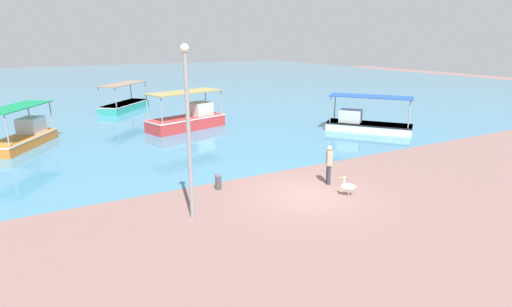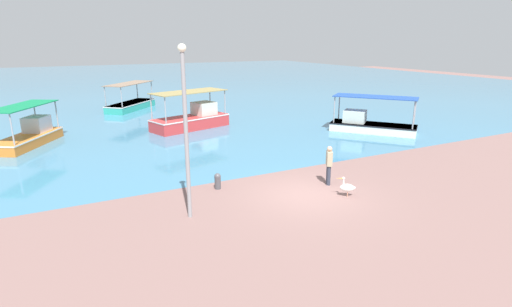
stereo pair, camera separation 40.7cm
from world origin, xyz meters
name	(u,v)px [view 1 (the left image)]	position (x,y,z in m)	size (l,w,h in m)	color
ground	(306,194)	(0.00, 0.00, 0.00)	(120.00, 120.00, 0.00)	#7C5B57
harbor_water	(108,83)	(0.00, 48.00, 0.00)	(110.00, 90.00, 0.00)	teal
fishing_boat_near_right	(125,105)	(-2.33, 24.03, 0.48)	(5.04, 5.34, 2.31)	teal
fishing_boat_far_left	(188,119)	(0.03, 14.10, 0.67)	(5.79, 3.50, 2.58)	#C53536
fishing_boat_near_left	(24,136)	(-9.97, 14.08, 0.59)	(3.94, 5.15, 2.36)	orange
fishing_boat_center	(366,123)	(10.21, 7.47, 0.57)	(4.83, 5.40, 2.40)	white
pelican	(348,187)	(1.37, -0.88, 0.38)	(0.71, 0.57, 0.80)	#E0997A
lamp_post	(188,125)	(-4.75, 0.13, 3.29)	(0.28, 0.28, 5.86)	gray
mooring_bollard	(218,181)	(-2.85, 2.24, 0.36)	(0.27, 0.27, 0.67)	#47474C
fisherman_standing	(329,164)	(1.55, 0.56, 0.91)	(0.38, 0.46, 1.69)	#2F3544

